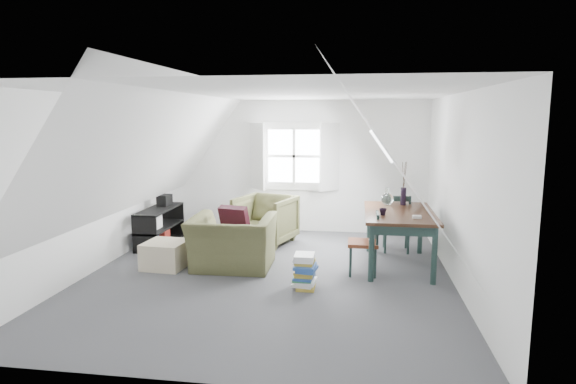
% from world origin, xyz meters
% --- Properties ---
extents(floor, '(5.50, 5.50, 0.00)m').
position_xyz_m(floor, '(0.00, 0.00, 0.00)').
color(floor, '#46474A').
rests_on(floor, ground).
extents(ceiling, '(5.50, 5.50, 0.00)m').
position_xyz_m(ceiling, '(0.00, 0.00, 2.50)').
color(ceiling, white).
rests_on(ceiling, wall_back).
extents(wall_back, '(5.00, 0.00, 5.00)m').
position_xyz_m(wall_back, '(0.00, 2.75, 1.25)').
color(wall_back, white).
rests_on(wall_back, ground).
extents(wall_front, '(5.00, 0.00, 5.00)m').
position_xyz_m(wall_front, '(0.00, -2.75, 1.25)').
color(wall_front, white).
rests_on(wall_front, ground).
extents(wall_left, '(0.00, 5.50, 5.50)m').
position_xyz_m(wall_left, '(-2.50, 0.00, 1.25)').
color(wall_left, white).
rests_on(wall_left, ground).
extents(wall_right, '(0.00, 5.50, 5.50)m').
position_xyz_m(wall_right, '(2.50, 0.00, 1.25)').
color(wall_right, white).
rests_on(wall_right, ground).
extents(slope_left, '(3.19, 5.50, 4.48)m').
position_xyz_m(slope_left, '(-1.55, 0.00, 1.78)').
color(slope_left, white).
rests_on(slope_left, wall_left).
extents(slope_right, '(3.19, 5.50, 4.48)m').
position_xyz_m(slope_right, '(1.55, 0.00, 1.78)').
color(slope_right, white).
rests_on(slope_right, wall_right).
extents(dormer_window, '(1.71, 0.35, 1.30)m').
position_xyz_m(dormer_window, '(0.00, 2.68, 1.45)').
color(dormer_window, white).
rests_on(dormer_window, wall_back).
extents(skylight, '(0.35, 0.75, 0.47)m').
position_xyz_m(skylight, '(1.55, 1.30, 1.75)').
color(skylight, white).
rests_on(skylight, slope_right).
extents(armchair_near, '(1.19, 1.05, 0.76)m').
position_xyz_m(armchair_near, '(-0.58, 0.29, 0.00)').
color(armchair_near, '#494A2A').
rests_on(armchair_near, floor).
extents(armchair_far, '(1.14, 1.15, 0.84)m').
position_xyz_m(armchair_far, '(-0.37, 1.72, 0.00)').
color(armchair_far, '#494A2A').
rests_on(armchair_far, floor).
extents(throw_pillow, '(0.48, 0.34, 0.45)m').
position_xyz_m(throw_pillow, '(-0.58, 0.44, 0.68)').
color(throw_pillow, '#360E1A').
rests_on(throw_pillow, armchair_near).
extents(ottoman, '(0.62, 0.62, 0.38)m').
position_xyz_m(ottoman, '(-1.56, 0.18, 0.19)').
color(ottoman, '#C4B695').
rests_on(ottoman, floor).
extents(dining_table, '(0.99, 1.65, 0.83)m').
position_xyz_m(dining_table, '(1.82, 0.73, 0.72)').
color(dining_table, black).
rests_on(dining_table, floor).
extents(demijohn, '(0.19, 0.19, 0.27)m').
position_xyz_m(demijohn, '(1.67, 1.18, 0.94)').
color(demijohn, silver).
rests_on(demijohn, dining_table).
extents(vase_twigs, '(0.09, 0.10, 0.68)m').
position_xyz_m(vase_twigs, '(1.92, 1.28, 0.98)').
color(vase_twigs, black).
rests_on(vase_twigs, dining_table).
extents(cup, '(0.12, 0.12, 0.10)m').
position_xyz_m(cup, '(1.57, 0.43, 0.83)').
color(cup, black).
rests_on(cup, dining_table).
extents(paper_box, '(0.12, 0.08, 0.04)m').
position_xyz_m(paper_box, '(2.02, 0.28, 0.84)').
color(paper_box, white).
rests_on(paper_box, dining_table).
extents(dining_chair_far, '(0.45, 0.45, 0.96)m').
position_xyz_m(dining_chair_far, '(1.85, 1.53, 0.50)').
color(dining_chair_far, '#5C2714').
rests_on(dining_chair_far, floor).
extents(dining_chair_near, '(0.42, 0.42, 0.88)m').
position_xyz_m(dining_chair_near, '(1.34, 0.30, 0.46)').
color(dining_chair_near, '#5C2714').
rests_on(dining_chair_near, floor).
extents(media_shelf, '(0.41, 1.24, 0.64)m').
position_xyz_m(media_shelf, '(-2.17, 1.35, 0.29)').
color(media_shelf, black).
rests_on(media_shelf, floor).
extents(electronics_box, '(0.21, 0.28, 0.21)m').
position_xyz_m(electronics_box, '(-2.17, 1.64, 0.73)').
color(electronics_box, black).
rests_on(electronics_box, media_shelf).
extents(magazine_stack, '(0.33, 0.39, 0.44)m').
position_xyz_m(magazine_stack, '(0.56, -0.39, 0.22)').
color(magazine_stack, '#B29933').
rests_on(magazine_stack, floor).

